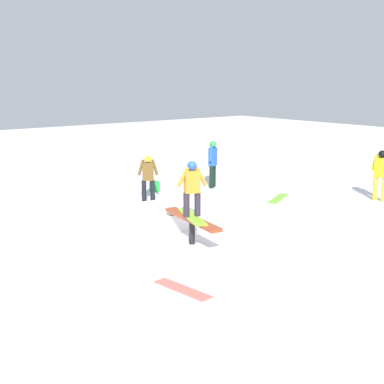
{
  "coord_description": "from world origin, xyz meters",
  "views": [
    {
      "loc": [
        9.34,
        -7.37,
        3.8
      ],
      "look_at": [
        0.0,
        0.0,
        1.23
      ],
      "focal_mm": 50.0,
      "sensor_mm": 36.0,
      "label": 1
    }
  ],
  "objects": [
    {
      "name": "bystander_blue",
      "position": [
        -4.67,
        4.61,
        0.92
      ],
      "size": [
        0.47,
        0.61,
        1.63
      ],
      "rotation": [
        0.0,
        0.0,
        5.33
      ],
      "color": "black",
      "rests_on": "ground"
    },
    {
      "name": "bystander_brown",
      "position": [
        -4.17,
        1.57,
        0.82
      ],
      "size": [
        0.44,
        0.58,
        1.46
      ],
      "rotation": [
        0.0,
        0.0,
        4.11
      ],
      "color": "black",
      "rests_on": "ground"
    },
    {
      "name": "backpack_on_snow",
      "position": [
        -5.33,
        2.59,
        0.17
      ],
      "size": [
        0.3,
        0.35,
        0.34
      ],
      "primitive_type": "cube",
      "rotation": [
        0.0,
        0.0,
        1.28
      ],
      "color": "green",
      "rests_on": "ground"
    },
    {
      "name": "loose_snowboard_lime",
      "position": [
        -1.98,
        5.07,
        0.01
      ],
      "size": [
        0.94,
        1.47,
        0.02
      ],
      "primitive_type": "cube",
      "rotation": [
        0.0,
        0.0,
        5.19
      ],
      "color": "#86E533",
      "rests_on": "ground"
    },
    {
      "name": "snow_kicker_ramp",
      "position": [
        -1.83,
        0.31,
        0.23
      ],
      "size": [
        2.02,
        1.78,
        0.45
      ],
      "primitive_type": "cube",
      "rotation": [
        0.0,
        0.0,
        -0.17
      ],
      "color": "white",
      "rests_on": "ground"
    },
    {
      "name": "ground_plane",
      "position": [
        0.0,
        0.0,
        0.0
      ],
      "size": [
        60.0,
        60.0,
        0.0
      ],
      "primitive_type": "plane",
      "color": "white"
    },
    {
      "name": "rail_feature",
      "position": [
        0.0,
        0.0,
        0.54
      ],
      "size": [
        2.24,
        0.64,
        0.63
      ],
      "rotation": [
        0.0,
        0.0,
        -0.17
      ],
      "color": "black",
      "rests_on": "ground"
    },
    {
      "name": "loose_snowboard_white",
      "position": [
        -4.27,
        -0.14,
        0.01
      ],
      "size": [
        1.4,
        0.64,
        0.02
      ],
      "primitive_type": "cube",
      "rotation": [
        0.0,
        0.0,
        2.87
      ],
      "color": "white",
      "rests_on": "ground"
    },
    {
      "name": "loose_snowboard_coral",
      "position": [
        2.05,
        -1.84,
        0.01
      ],
      "size": [
        1.3,
        0.42,
        0.02
      ],
      "primitive_type": "cube",
      "rotation": [
        0.0,
        0.0,
        0.11
      ],
      "color": "#E67062",
      "rests_on": "ground"
    },
    {
      "name": "main_rider_on_rail",
      "position": [
        0.0,
        0.0,
        1.27
      ],
      "size": [
        1.53,
        0.83,
        1.32
      ],
      "rotation": [
        0.0,
        0.0,
        -0.38
      ],
      "color": "#92D830",
      "rests_on": "rail_feature"
    },
    {
      "name": "bystander_yellow",
      "position": [
        0.17,
        7.33,
        0.89
      ],
      "size": [
        0.66,
        0.26,
        1.59
      ],
      "rotation": [
        0.0,
        0.0,
        3.26
      ],
      "color": "yellow",
      "rests_on": "ground"
    }
  ]
}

